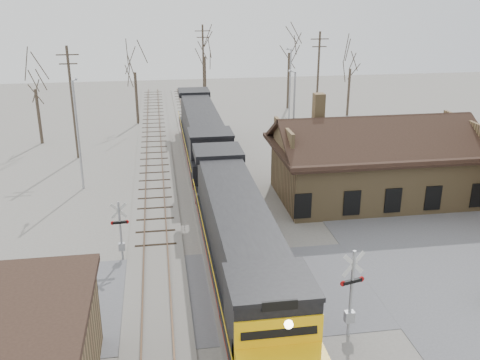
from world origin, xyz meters
name	(u,v)px	position (x,y,z in m)	size (l,w,h in m)	color
ground	(241,291)	(0.00, 0.00, 0.00)	(140.00, 140.00, 0.00)	gray
road	(241,291)	(0.00, 0.00, 0.01)	(60.00, 9.00, 0.03)	#5D5D62
track_main	(212,191)	(0.00, 15.00, 0.07)	(3.40, 90.00, 0.24)	gray
track_siding	(155,194)	(-4.50, 15.00, 0.07)	(3.40, 90.00, 0.24)	gray
depot	(372,167)	(11.99, 12.00, 2.41)	(15.20, 9.31, 7.90)	olive
locomotive_lead	(241,245)	(0.00, 0.32, 2.58)	(3.30, 22.12, 4.91)	black
locomotive_trailing	(202,135)	(0.00, 22.71, 2.58)	(3.30, 22.12, 4.65)	black
crossbuck_near	(351,297)	(4.34, -4.51, 2.04)	(1.23, 0.39, 4.40)	#A5A8AD
crossbuck_far	(121,232)	(-6.47, 4.63, 1.77)	(1.06, 0.28, 3.72)	#A5A8AD
streetlight_a	(78,129)	(-10.19, 17.44, 4.90)	(0.25, 2.04, 8.73)	#A5A8AD
streetlight_b	(293,113)	(8.09, 21.21, 4.72)	(0.25, 2.04, 8.39)	#A5A8AD
streetlight_c	(290,84)	(11.03, 34.48, 4.97)	(0.25, 2.04, 8.87)	#A5A8AD
utility_pole_a	(72,101)	(-11.64, 25.79, 5.45)	(2.00, 0.24, 10.44)	#382D23
utility_pole_b	(203,65)	(2.31, 46.39, 5.62)	(2.00, 0.24, 10.78)	#382D23
utility_pole_c	(318,80)	(13.67, 32.40, 5.66)	(2.00, 0.24, 10.86)	#382D23
tree_a	(34,80)	(-16.00, 31.60, 6.55)	(3.76, 3.76, 9.21)	#382D23
tree_b	(134,64)	(-6.31, 38.72, 7.02)	(4.03, 4.03, 9.87)	#382D23
tree_c	(204,48)	(2.39, 45.33, 7.99)	(4.58, 4.58, 11.22)	#382D23
tree_d	(289,43)	(13.29, 44.17, 8.47)	(4.86, 4.86, 11.90)	#382D23
tree_e	(351,61)	(19.73, 38.88, 6.78)	(3.89, 3.89, 9.53)	#382D23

